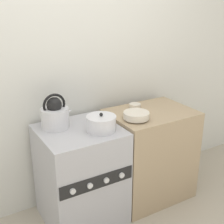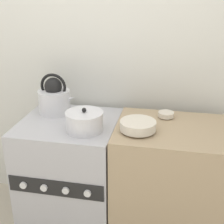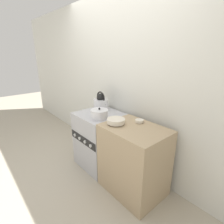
{
  "view_description": "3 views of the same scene",
  "coord_description": "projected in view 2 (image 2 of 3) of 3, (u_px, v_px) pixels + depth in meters",
  "views": [
    {
      "loc": [
        -0.93,
        -1.79,
        1.85
      ],
      "look_at": [
        0.3,
        0.29,
        0.94
      ],
      "focal_mm": 50.0,
      "sensor_mm": 36.0,
      "label": 1
    },
    {
      "loc": [
        0.66,
        -1.5,
        1.69
      ],
      "look_at": [
        0.29,
        0.32,
        0.93
      ],
      "focal_mm": 50.0,
      "sensor_mm": 36.0,
      "label": 2
    },
    {
      "loc": [
        1.93,
        -1.11,
        1.69
      ],
      "look_at": [
        0.25,
        0.33,
        0.93
      ],
      "focal_mm": 28.0,
      "sensor_mm": 36.0,
      "label": 3
    }
  ],
  "objects": [
    {
      "name": "enamel_bowl",
      "position": [
        138.0,
        126.0,
        1.87
      ],
      "size": [
        0.22,
        0.22,
        0.07
      ],
      "color": "beige",
      "rests_on": "counter"
    },
    {
      "name": "wall_back",
      "position": [
        82.0,
        49.0,
        2.26
      ],
      "size": [
        7.0,
        0.06,
        2.5
      ],
      "color": "silver",
      "rests_on": "ground_plane"
    },
    {
      "name": "stove",
      "position": [
        72.0,
        175.0,
        2.24
      ],
      "size": [
        0.64,
        0.63,
        0.84
      ],
      "color": "#B2B2B7",
      "rests_on": "ground_plane"
    },
    {
      "name": "small_ceramic_bowl",
      "position": [
        166.0,
        114.0,
        2.07
      ],
      "size": [
        0.1,
        0.1,
        0.04
      ],
      "color": "beige",
      "rests_on": "counter"
    },
    {
      "name": "counter",
      "position": [
        171.0,
        186.0,
        2.09
      ],
      "size": [
        0.75,
        0.57,
        0.87
      ],
      "color": "tan",
      "rests_on": "ground_plane"
    },
    {
      "name": "cooking_pot",
      "position": [
        85.0,
        121.0,
        1.93
      ],
      "size": [
        0.24,
        0.24,
        0.15
      ],
      "color": "silver",
      "rests_on": "stove"
    },
    {
      "name": "kettle",
      "position": [
        54.0,
        98.0,
        2.18
      ],
      "size": [
        0.27,
        0.22,
        0.29
      ],
      "color": "silver",
      "rests_on": "stove"
    }
  ]
}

